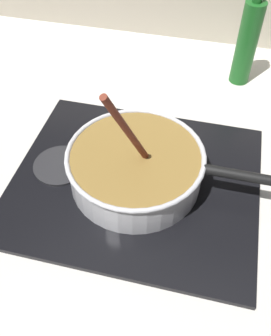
% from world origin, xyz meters
% --- Properties ---
extents(ground, '(2.40, 1.60, 0.04)m').
position_xyz_m(ground, '(0.00, 0.00, -0.02)').
color(ground, beige).
extents(hob_plate, '(0.56, 0.48, 0.01)m').
position_xyz_m(hob_plate, '(-0.04, 0.10, 0.01)').
color(hob_plate, black).
rests_on(hob_plate, ground).
extents(burner_ring, '(0.19, 0.19, 0.01)m').
position_xyz_m(burner_ring, '(-0.04, 0.10, 0.02)').
color(burner_ring, '#592D0C').
rests_on(burner_ring, hob_plate).
extents(spare_burner, '(0.13, 0.13, 0.01)m').
position_xyz_m(spare_burner, '(-0.22, 0.10, 0.01)').
color(spare_burner, '#262628').
rests_on(spare_burner, hob_plate).
extents(cooking_pan, '(0.44, 0.31, 0.30)m').
position_xyz_m(cooking_pan, '(-0.04, 0.10, 0.06)').
color(cooking_pan, silver).
rests_on(cooking_pan, hob_plate).
extents(oil_bottle, '(0.06, 0.06, 0.29)m').
position_xyz_m(oil_bottle, '(0.17, 0.57, 0.13)').
color(oil_bottle, '#19591E').
rests_on(oil_bottle, ground).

